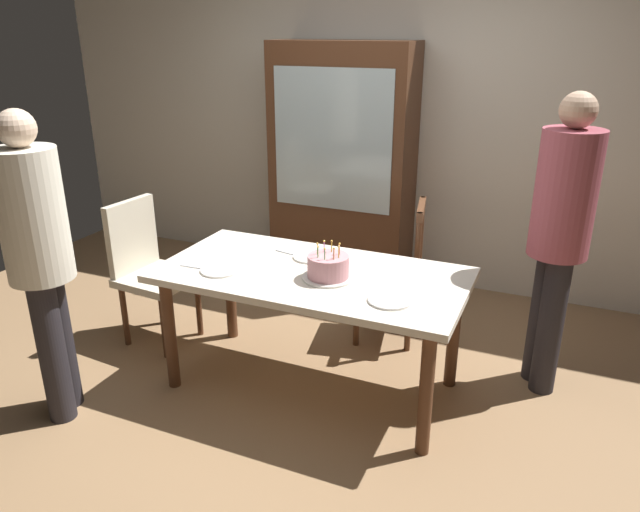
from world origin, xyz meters
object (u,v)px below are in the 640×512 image
(chair_upholstered, at_px, (147,264))
(person_guest, at_px, (560,229))
(plate_far_side, at_px, (312,257))
(plate_near_celebrant, at_px, (220,270))
(plate_near_guest, at_px, (390,300))
(china_cabinet, at_px, (342,167))
(dining_table, at_px, (312,286))
(chair_spindle_back, at_px, (391,274))
(birthday_cake, at_px, (328,268))
(person_celebrant, at_px, (39,252))

(chair_upholstered, height_order, person_guest, person_guest)
(plate_far_side, height_order, chair_upholstered, chair_upholstered)
(plate_near_celebrant, bearing_deg, plate_near_guest, 0.00)
(plate_far_side, bearing_deg, plate_near_celebrant, -134.66)
(person_guest, relative_size, china_cabinet, 0.89)
(plate_near_celebrant, distance_m, chair_upholstered, 0.85)
(plate_near_celebrant, bearing_deg, china_cabinet, 88.89)
(china_cabinet, bearing_deg, dining_table, -74.48)
(plate_near_celebrant, height_order, chair_upholstered, chair_upholstered)
(chair_spindle_back, height_order, person_guest, person_guest)
(dining_table, height_order, birthday_cake, birthday_cake)
(dining_table, xyz_separation_m, plate_far_side, (-0.08, 0.19, 0.09))
(person_celebrant, xyz_separation_m, person_guest, (2.38, 1.32, 0.03))
(chair_spindle_back, bearing_deg, plate_far_side, -119.86)
(chair_upholstered, relative_size, china_cabinet, 0.50)
(person_guest, xyz_separation_m, china_cabinet, (-1.66, 1.01, -0.02))
(chair_spindle_back, bearing_deg, plate_near_celebrant, -126.61)
(person_celebrant, bearing_deg, plate_far_side, 42.03)
(plate_far_side, bearing_deg, person_guest, 15.30)
(person_guest, bearing_deg, chair_upholstered, -169.87)
(birthday_cake, relative_size, plate_near_guest, 1.27)
(plate_far_side, height_order, plate_near_guest, same)
(birthday_cake, height_order, person_guest, person_guest)
(plate_near_guest, distance_m, china_cabinet, 2.00)
(plate_far_side, relative_size, china_cabinet, 0.12)
(plate_near_celebrant, xyz_separation_m, plate_far_side, (0.38, 0.39, 0.00))
(dining_table, bearing_deg, plate_far_side, 113.71)
(chair_upholstered, bearing_deg, person_guest, 10.13)
(plate_near_guest, bearing_deg, birthday_cake, 160.02)
(chair_upholstered, relative_size, person_guest, 0.56)
(plate_near_celebrant, bearing_deg, chair_upholstered, 158.42)
(birthday_cake, relative_size, plate_far_side, 1.27)
(birthday_cake, bearing_deg, person_guest, 28.61)
(birthday_cake, bearing_deg, plate_near_guest, -19.98)
(person_guest, bearing_deg, plate_near_guest, -133.92)
(birthday_cake, relative_size, person_guest, 0.17)
(plate_near_guest, xyz_separation_m, person_celebrant, (-1.66, -0.57, 0.20))
(chair_upholstered, xyz_separation_m, person_guest, (2.46, 0.44, 0.43))
(dining_table, bearing_deg, plate_near_celebrant, -157.51)
(plate_near_celebrant, height_order, chair_spindle_back, chair_spindle_back)
(plate_near_guest, bearing_deg, person_guest, 46.08)
(person_guest, height_order, china_cabinet, china_cabinet)
(plate_near_guest, relative_size, chair_spindle_back, 0.23)
(plate_near_celebrant, relative_size, chair_upholstered, 0.23)
(person_celebrant, bearing_deg, china_cabinet, 72.83)
(plate_near_celebrant, height_order, person_guest, person_guest)
(person_guest, distance_m, china_cabinet, 1.94)
(plate_far_side, distance_m, china_cabinet, 1.42)
(plate_near_guest, bearing_deg, plate_far_side, 146.96)
(dining_table, relative_size, chair_spindle_back, 1.79)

